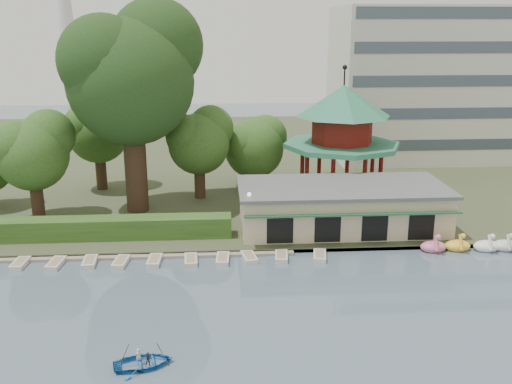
{
  "coord_description": "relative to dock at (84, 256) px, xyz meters",
  "views": [
    {
      "loc": [
        -1.01,
        -26.24,
        18.05
      ],
      "look_at": [
        2.0,
        18.0,
        5.0
      ],
      "focal_mm": 40.0,
      "sensor_mm": 36.0,
      "label": 1
    }
  ],
  "objects": [
    {
      "name": "ground_plane",
      "position": [
        12.0,
        -17.2,
        -0.12
      ],
      "size": [
        220.0,
        220.0,
        0.0
      ],
      "primitive_type": "plane",
      "color": "slate",
      "rests_on": "ground"
    },
    {
      "name": "shore",
      "position": [
        12.0,
        34.8,
        0.08
      ],
      "size": [
        220.0,
        70.0,
        0.4
      ],
      "primitive_type": "cube",
      "color": "#424930",
      "rests_on": "ground"
    },
    {
      "name": "embankment",
      "position": [
        12.0,
        0.1,
        0.03
      ],
      "size": [
        220.0,
        0.6,
        0.3
      ],
      "primitive_type": "cube",
      "color": "gray",
      "rests_on": "ground"
    },
    {
      "name": "dock",
      "position": [
        0.0,
        0.0,
        0.0
      ],
      "size": [
        34.0,
        1.6,
        0.24
      ],
      "primitive_type": "cube",
      "color": "gray",
      "rests_on": "ground"
    },
    {
      "name": "boathouse",
      "position": [
        22.0,
        4.77,
        2.25
      ],
      "size": [
        18.6,
        9.39,
        3.9
      ],
      "color": "beige",
      "rests_on": "shore"
    },
    {
      "name": "pavilion",
      "position": [
        24.0,
        14.8,
        7.36
      ],
      "size": [
        12.4,
        12.4,
        13.5
      ],
      "color": "beige",
      "rests_on": "shore"
    },
    {
      "name": "office_building",
      "position": [
        44.67,
        31.8,
        9.61
      ],
      "size": [
        38.0,
        18.0,
        20.0
      ],
      "color": "silver",
      "rests_on": "shore"
    },
    {
      "name": "hedge",
      "position": [
        -3.0,
        3.3,
        1.18
      ],
      "size": [
        30.0,
        2.0,
        1.8
      ],
      "primitive_type": "cube",
      "color": "#365D23",
      "rests_on": "shore"
    },
    {
      "name": "lamp_post",
      "position": [
        13.5,
        1.8,
        3.22
      ],
      "size": [
        0.36,
        0.36,
        4.28
      ],
      "color": "black",
      "rests_on": "shore"
    },
    {
      "name": "big_tree",
      "position": [
        3.16,
        10.99,
        13.86
      ],
      "size": [
        13.01,
        12.12,
        20.21
      ],
      "color": "#3A281C",
      "rests_on": "shore"
    },
    {
      "name": "small_trees",
      "position": [
        0.21,
        14.63,
        6.22
      ],
      "size": [
        39.44,
        16.77,
        10.4
      ],
      "color": "#3A281C",
      "rests_on": "shore"
    },
    {
      "name": "moored_rowboats",
      "position": [
        1.93,
        -1.39,
        0.06
      ],
      "size": [
        34.93,
        2.81,
        0.36
      ],
      "color": "beige",
      "rests_on": "ground"
    },
    {
      "name": "rowboat_with_passengers",
      "position": [
        6.69,
        -15.74,
        0.35
      ],
      "size": [
        5.16,
        4.17,
        2.01
      ],
      "color": "#1A65B4",
      "rests_on": "ground"
    }
  ]
}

